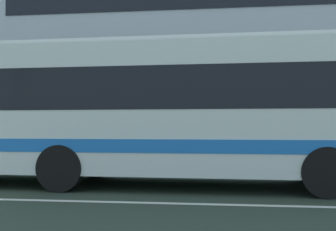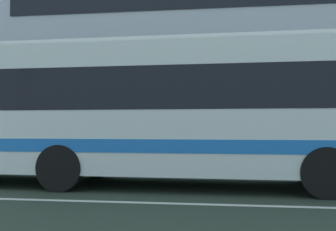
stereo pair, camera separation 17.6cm
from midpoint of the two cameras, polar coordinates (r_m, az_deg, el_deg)
name	(u,v)px [view 1 (the left image)]	position (r m, az deg, el deg)	size (l,w,h in m)	color
hedge_row_far	(12,154)	(14.75, -21.35, -5.01)	(16.83, 1.10, 0.94)	#367434
apartment_block_right	(246,31)	(22.23, 10.67, 11.48)	(22.82, 10.64, 12.79)	silver
transit_bus	(109,109)	(9.88, -8.79, 0.97)	(11.51, 2.86, 3.30)	silver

